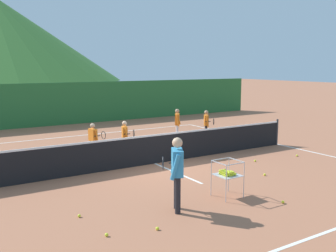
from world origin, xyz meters
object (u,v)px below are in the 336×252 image
(student_1, at_px, (125,135))
(student_0, at_px, (93,137))
(tennis_net, at_px, (155,149))
(student_2, at_px, (177,121))
(tennis_ball_10, at_px, (297,156))
(tennis_ball_4, at_px, (265,175))
(tennis_ball_2, at_px, (255,161))
(tennis_ball_11, at_px, (79,216))
(instructor, at_px, (177,167))
(student_3, at_px, (207,122))
(tennis_ball_1, at_px, (107,235))
(tennis_ball_9, at_px, (157,228))
(ball_cart, at_px, (227,173))
(tennis_ball_3, at_px, (283,202))

(student_1, bearing_deg, student_0, 167.82)
(tennis_net, height_order, student_2, student_2)
(student_1, relative_size, tennis_ball_10, 18.35)
(tennis_ball_4, xyz_separation_m, tennis_ball_10, (2.75, 1.11, 0.00))
(tennis_ball_2, height_order, tennis_ball_11, same)
(instructor, height_order, student_2, instructor)
(student_3, relative_size, tennis_ball_10, 18.91)
(tennis_net, bearing_deg, student_1, 101.47)
(student_0, xyz_separation_m, student_3, (5.35, 0.55, 0.04))
(student_2, bearing_deg, tennis_net, -133.65)
(student_2, xyz_separation_m, tennis_ball_11, (-6.45, -6.02, -0.78))
(tennis_ball_1, xyz_separation_m, tennis_ball_9, (0.95, -0.26, 0.00))
(ball_cart, height_order, tennis_ball_3, ball_cart)
(tennis_ball_3, bearing_deg, ball_cart, 128.22)
(student_0, height_order, tennis_ball_9, student_0)
(student_1, relative_size, tennis_ball_11, 18.35)
(tennis_net, xyz_separation_m, student_3, (3.93, 2.35, 0.27))
(student_3, distance_m, tennis_ball_9, 9.44)
(tennis_net, distance_m, tennis_ball_11, 4.76)
(instructor, relative_size, tennis_ball_10, 24.30)
(tennis_ball_1, xyz_separation_m, tennis_ball_4, (5.51, 1.30, 0.00))
(student_2, distance_m, tennis_ball_11, 8.86)
(student_2, bearing_deg, tennis_ball_9, -125.75)
(tennis_ball_3, relative_size, tennis_ball_11, 1.00)
(tennis_net, relative_size, tennis_ball_2, 169.31)
(instructor, distance_m, tennis_ball_9, 1.45)
(student_2, relative_size, ball_cart, 1.51)
(tennis_ball_4, bearing_deg, tennis_ball_3, -125.54)
(ball_cart, bearing_deg, student_3, 56.29)
(tennis_net, relative_size, tennis_ball_1, 169.31)
(student_2, relative_size, student_3, 1.05)
(student_0, height_order, tennis_ball_3, student_0)
(student_1, distance_m, student_2, 3.45)
(student_1, bearing_deg, tennis_ball_4, -62.46)
(student_3, height_order, tennis_ball_4, student_3)
(tennis_ball_1, relative_size, tennis_ball_4, 1.00)
(tennis_ball_11, bearing_deg, tennis_ball_9, -52.87)
(student_0, xyz_separation_m, ball_cart, (1.29, -5.53, -0.14))
(tennis_ball_4, bearing_deg, tennis_ball_10, 22.03)
(tennis_ball_1, relative_size, tennis_ball_10, 1.00)
(tennis_ball_1, bearing_deg, tennis_ball_3, -7.40)
(instructor, height_order, tennis_ball_1, instructor)
(student_2, height_order, ball_cart, student_2)
(ball_cart, xyz_separation_m, tennis_ball_1, (-3.37, -0.50, -0.56))
(student_0, bearing_deg, tennis_net, -51.91)
(tennis_net, height_order, tennis_ball_3, tennis_net)
(student_0, distance_m, tennis_ball_1, 6.41)
(instructor, relative_size, tennis_ball_1, 24.30)
(ball_cart, bearing_deg, student_0, 103.16)
(tennis_ball_1, bearing_deg, ball_cart, 8.42)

